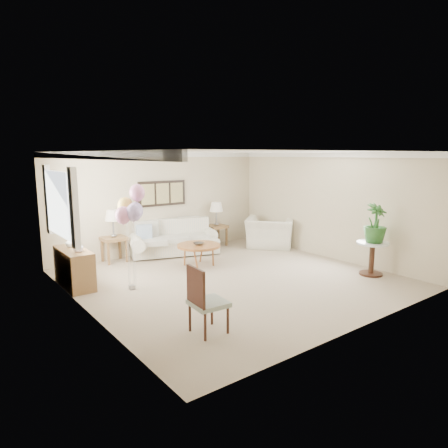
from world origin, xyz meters
The scene contains 18 objects.
ground_plane centered at (0.00, 0.00, 0.00)m, with size 6.00×6.00×0.00m, color tan.
room_shell centered at (-0.11, 0.09, 1.63)m, with size 6.04×6.04×2.60m.
wall_art_triptych centered at (0.00, 2.96, 1.55)m, with size 1.35×0.06×0.65m.
sofa centered at (0.08, 2.58, 0.35)m, with size 2.67×1.54×0.89m.
end_table_left centered at (-1.44, 2.76, 0.51)m, with size 0.56×0.51×0.61m.
end_table_right centered at (1.55, 2.71, 0.49)m, with size 0.53×0.49×0.58m.
lamp_left centered at (-1.44, 2.76, 1.11)m, with size 0.37×0.37×0.65m.
lamp_right centered at (1.55, 2.71, 1.08)m, with size 0.37×0.37×0.66m.
coffee_table centered at (-0.02, 1.25, 0.47)m, with size 1.00×1.00×0.50m.
decor_bowl centered at (-0.04, 1.22, 0.53)m, with size 0.23×0.23×0.06m, color #322D26.
armchair centered at (2.60, 1.64, 0.41)m, with size 1.26×1.10×0.82m, color beige.
side_table centered at (2.53, -1.57, 0.54)m, with size 0.66×0.66×0.72m.
potted_plant centered at (2.53, -1.60, 1.13)m, with size 0.46×0.46×0.83m, color #275120.
accent_chair centered at (-1.93, -1.76, 0.52)m, with size 0.53×0.53×1.01m.
credenza centered at (-2.76, 1.50, 0.37)m, with size 0.46×1.20×0.74m.
vase_white centered at (-2.74, 1.24, 0.84)m, with size 0.19×0.19×0.20m, color silver.
vase_sage centered at (-2.74, 1.73, 0.84)m, with size 0.19×0.19×0.19m, color #B7B9B3.
balloon_cluster centered at (-1.92, 0.64, 1.57)m, with size 0.64×0.61×2.01m.
Camera 1 is at (-4.97, -6.24, 2.55)m, focal length 32.00 mm.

